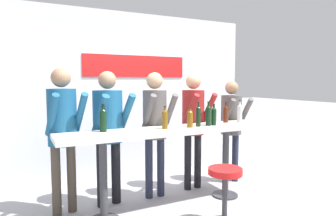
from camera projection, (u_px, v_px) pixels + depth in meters
ground_plane at (171, 207)px, 3.87m from camera, size 40.00×40.00×0.00m
back_wall at (130, 95)px, 5.10m from camera, size 4.41×0.12×2.76m
tasting_table at (171, 140)px, 3.79m from camera, size 2.81×0.52×1.03m
bar_stool at (225, 187)px, 3.35m from camera, size 0.40×0.40×0.66m
person_far_left at (63, 124)px, 3.59m from camera, size 0.47×0.59×1.79m
person_left at (108, 123)px, 3.86m from camera, size 0.52×0.62×1.75m
person_center_left at (155, 120)px, 4.13m from camera, size 0.39×0.52×1.75m
person_center at (194, 117)px, 4.46m from camera, size 0.41×0.54×1.74m
person_center_right at (231, 120)px, 4.78m from camera, size 0.42×0.53×1.63m
wine_bottle_0 at (214, 115)px, 4.03m from camera, size 0.07×0.07×0.29m
wine_bottle_1 at (198, 115)px, 3.92m from camera, size 0.06×0.06×0.33m
wine_bottle_2 at (103, 119)px, 3.50m from camera, size 0.08×0.08×0.33m
wine_bottle_3 at (226, 113)px, 4.30m from camera, size 0.07×0.07×0.29m
wine_bottle_4 at (190, 118)px, 3.84m from camera, size 0.08×0.08×0.26m
wine_bottle_5 at (208, 115)px, 3.99m from camera, size 0.07×0.07×0.32m
wine_bottle_6 at (240, 112)px, 4.32m from camera, size 0.07×0.07×0.32m
wine_bottle_7 at (165, 118)px, 3.71m from camera, size 0.07×0.07×0.28m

